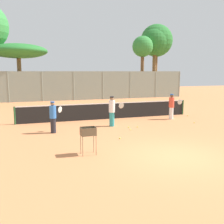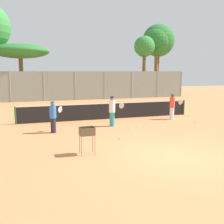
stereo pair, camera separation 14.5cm
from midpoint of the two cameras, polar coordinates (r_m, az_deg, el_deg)
The scene contains 19 objects.
ground_plane at distance 10.04m, azimuth 13.75°, elevation -9.44°, with size 80.00×80.00×0.00m, color #D37F4C.
tennis_net at distance 17.24m, azimuth -0.60°, elevation 0.31°, with size 11.61×0.10×1.07m.
back_fence at distance 28.87m, azimuth -7.85°, elevation 5.67°, with size 26.62×0.08×3.14m.
tree_0 at distance 37.74m, azimuth 10.17°, elevation 14.98°, with size 4.39×4.39×9.52m.
tree_1 at distance 36.97m, azimuth 9.82°, elevation 14.67°, with size 3.66×3.66×8.92m.
tree_3 at distance 31.07m, azimuth -19.23°, elevation 12.32°, with size 6.27×6.27×6.10m.
tree_4 at distance 34.64m, azimuth 7.19°, elevation 13.68°, with size 2.66×2.66×7.61m.
player_white_outfit at distance 13.61m, azimuth -12.39°, elevation -0.97°, with size 0.74×0.63×1.61m.
player_red_cap at distance 14.88m, azimuth 0.33°, elevation 0.25°, with size 0.87×0.45×1.71m.
player_yellow_shirt at distance 17.54m, azimuth 13.22°, elevation 1.22°, with size 0.73×0.66×1.65m.
ball_cart at distance 9.85m, azimuth -5.00°, elevation -4.68°, with size 0.56×0.41×1.05m.
tennis_ball_0 at distance 12.24m, azimuth 2.00°, elevation -5.72°, with size 0.07×0.07×0.07m, color #D1E54C.
tennis_ball_1 at distance 14.67m, azimuth 3.93°, elevation -3.29°, with size 0.07×0.07×0.07m, color #D1E54C.
tennis_ball_3 at distance 16.66m, azimuth 17.82°, elevation -2.24°, with size 0.07×0.07×0.07m, color #D1E54C.
tennis_ball_4 at distance 15.99m, azimuth -12.55°, elevation -2.48°, with size 0.07×0.07×0.07m, color #D1E54C.
tennis_ball_5 at distance 14.04m, azimuth 4.29°, elevation -3.85°, with size 0.07×0.07×0.07m, color #D1E54C.
tennis_ball_6 at distance 14.77m, azimuth 5.86°, elevation -3.24°, with size 0.07×0.07×0.07m, color #D1E54C.
tennis_ball_7 at distance 19.20m, azimuth 16.58°, elevation -0.77°, with size 0.07×0.07×0.07m, color #D1E54C.
parked_car at distance 33.40m, azimuth -20.04°, elevation 4.07°, with size 4.20×1.70×1.60m.
Camera 2 is at (-5.03, -8.10, 3.10)m, focal length 42.00 mm.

